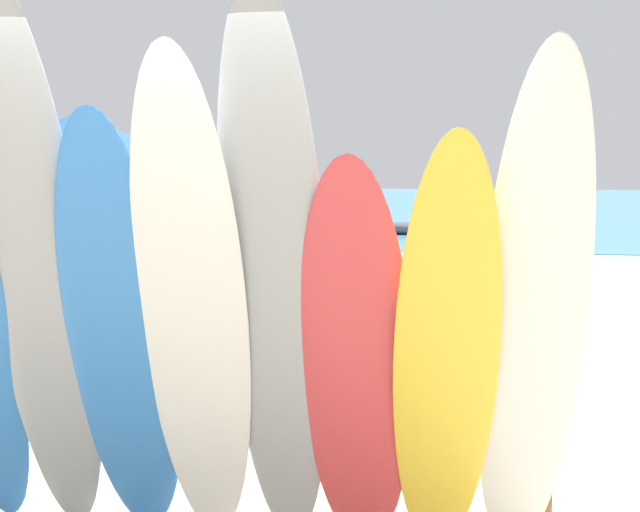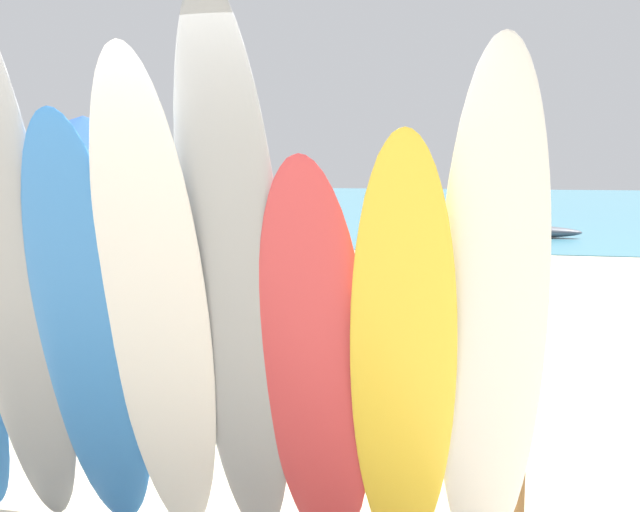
# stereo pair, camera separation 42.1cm
# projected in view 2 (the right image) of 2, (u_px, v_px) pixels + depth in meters

# --- Properties ---
(ground) EXTENTS (60.00, 60.00, 0.00)m
(ground) POSITION_uv_depth(u_px,v_px,m) (435.00, 246.00, 17.78)
(ground) COLOR beige
(ocean_water) EXTENTS (60.00, 40.00, 0.02)m
(ocean_water) POSITION_uv_depth(u_px,v_px,m) (466.00, 204.00, 35.95)
(ocean_water) COLOR teal
(ocean_water) RESTS_ON ground
(surfboard_rack) EXTENTS (3.09, 0.07, 0.67)m
(surfboard_rack) POSITION_uv_depth(u_px,v_px,m) (234.00, 421.00, 4.17)
(surfboard_rack) COLOR brown
(surfboard_rack) RESTS_ON ground
(surfboard_grey_1) EXTENTS (0.56, 0.83, 2.73)m
(surfboard_grey_1) POSITION_uv_depth(u_px,v_px,m) (10.00, 277.00, 3.71)
(surfboard_grey_1) COLOR #999EA3
(surfboard_grey_1) RESTS_ON ground
(surfboard_blue_2) EXTENTS (0.57, 0.73, 2.16)m
(surfboard_blue_2) POSITION_uv_depth(u_px,v_px,m) (90.00, 336.00, 3.73)
(surfboard_blue_2) COLOR #337AD1
(surfboard_blue_2) RESTS_ON ground
(surfboard_white_3) EXTENTS (0.53, 0.76, 2.41)m
(surfboard_white_3) POSITION_uv_depth(u_px,v_px,m) (157.00, 315.00, 3.58)
(surfboard_white_3) COLOR white
(surfboard_white_3) RESTS_ON ground
(surfboard_grey_4) EXTENTS (0.51, 0.74, 2.67)m
(surfboard_grey_4) POSITION_uv_depth(u_px,v_px,m) (236.00, 290.00, 3.51)
(surfboard_grey_4) COLOR #999EA3
(surfboard_grey_4) RESTS_ON ground
(surfboard_red_5) EXTENTS (0.56, 0.60, 1.96)m
(surfboard_red_5) POSITION_uv_depth(u_px,v_px,m) (316.00, 369.00, 3.52)
(surfboard_red_5) COLOR #D13D42
(surfboard_red_5) RESTS_ON ground
(surfboard_yellow_6) EXTENTS (0.53, 0.72, 2.05)m
(surfboard_yellow_6) POSITION_uv_depth(u_px,v_px,m) (403.00, 366.00, 3.37)
(surfboard_yellow_6) COLOR yellow
(surfboard_yellow_6) RESTS_ON ground
(surfboard_white_7) EXTENTS (0.53, 0.71, 2.41)m
(surfboard_white_7) POSITION_uv_depth(u_px,v_px,m) (491.00, 329.00, 3.31)
(surfboard_white_7) COLOR white
(surfboard_white_7) RESTS_ON ground
(beachgoer_midbeach) EXTENTS (0.51, 0.38, 1.55)m
(beachgoer_midbeach) POSITION_uv_depth(u_px,v_px,m) (147.00, 263.00, 7.88)
(beachgoer_midbeach) COLOR tan
(beachgoer_midbeach) RESTS_ON ground
(beachgoer_by_water) EXTENTS (0.41, 0.49, 1.58)m
(beachgoer_by_water) POSITION_uv_depth(u_px,v_px,m) (280.00, 225.00, 12.38)
(beachgoer_by_water) COLOR #9E704C
(beachgoer_by_water) RESTS_ON ground
(beach_umbrella) EXTENTS (1.76, 1.76, 2.31)m
(beach_umbrella) POSITION_uv_depth(u_px,v_px,m) (83.00, 135.00, 6.63)
(beach_umbrella) COLOR silver
(beach_umbrella) RESTS_ON ground
(distant_boat) EXTENTS (4.77, 1.28, 0.38)m
(distant_boat) POSITION_uv_depth(u_px,v_px,m) (487.00, 230.00, 20.08)
(distant_boat) COLOR #4C515B
(distant_boat) RESTS_ON ground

